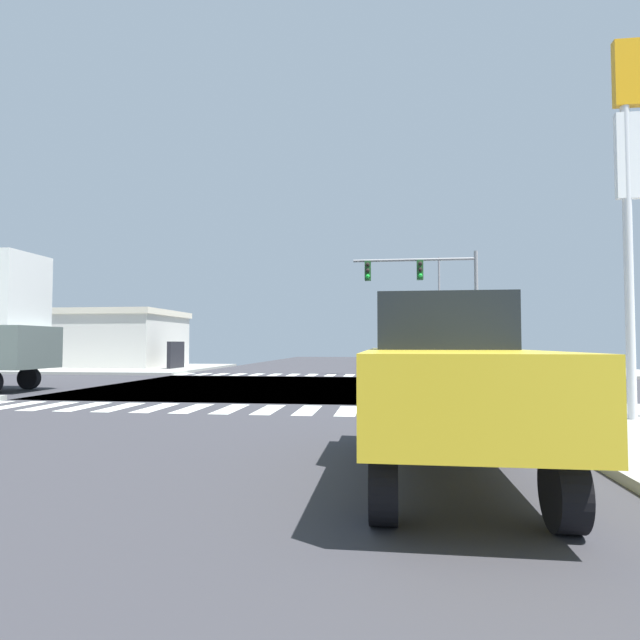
# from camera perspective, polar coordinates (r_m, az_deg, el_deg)

# --- Properties ---
(ground) EXTENTS (90.00, 90.00, 0.05)m
(ground) POSITION_cam_1_polar(r_m,az_deg,el_deg) (20.92, -4.47, -7.22)
(ground) COLOR #353439
(sidewalk_corner_ne) EXTENTS (12.00, 12.00, 0.14)m
(sidewalk_corner_ne) POSITION_cam_1_polar(r_m,az_deg,el_deg) (33.61, 22.48, -5.11)
(sidewalk_corner_ne) COLOR #A09B91
(sidewalk_corner_ne) RESTS_ON ground
(sidewalk_corner_nw) EXTENTS (12.00, 12.00, 0.14)m
(sidewalk_corner_nw) POSITION_cam_1_polar(r_m,az_deg,el_deg) (36.75, -20.78, -4.90)
(sidewalk_corner_nw) COLOR #9B9C94
(sidewalk_corner_nw) RESTS_ON ground
(crosswalk_near) EXTENTS (13.50, 2.00, 0.01)m
(crosswalk_near) POSITION_cam_1_polar(r_m,az_deg,el_deg) (13.96, -11.69, -9.40)
(crosswalk_near) COLOR white
(crosswalk_near) RESTS_ON ground
(crosswalk_far) EXTENTS (13.50, 2.00, 0.01)m
(crosswalk_far) POSITION_cam_1_polar(r_m,az_deg,el_deg) (28.12, -1.92, -5.97)
(crosswalk_far) COLOR white
(crosswalk_far) RESTS_ON ground
(traffic_signal_mast) EXTENTS (6.40, 0.55, 6.44)m
(traffic_signal_mast) POSITION_cam_1_polar(r_m,az_deg,el_deg) (27.85, 11.56, 3.83)
(traffic_signal_mast) COLOR gray
(traffic_signal_mast) RESTS_ON ground
(street_lamp) EXTENTS (1.78, 0.32, 8.21)m
(street_lamp) POSITION_cam_1_polar(r_m,az_deg,el_deg) (40.69, 12.47, 2.04)
(street_lamp) COLOR gray
(street_lamp) RESTS_ON ground
(bank_building) EXTENTS (16.53, 7.37, 3.94)m
(bank_building) POSITION_cam_1_polar(r_m,az_deg,el_deg) (40.65, -25.56, -1.89)
(bank_building) COLOR beige
(bank_building) RESTS_ON ground
(pickup_crossing_1) EXTENTS (2.00, 5.10, 2.35)m
(pickup_crossing_1) POSITION_cam_1_polar(r_m,az_deg,el_deg) (6.95, 13.61, -5.68)
(pickup_crossing_1) COLOR black
(pickup_crossing_1) RESTS_ON ground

